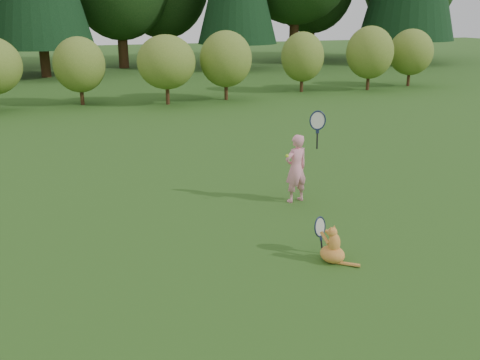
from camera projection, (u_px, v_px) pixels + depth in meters
name	position (u px, v px, depth m)	size (l,w,h in m)	color
ground	(246.00, 239.00, 8.21)	(100.00, 100.00, 0.00)	#224E15
shrub_row	(117.00, 67.00, 19.38)	(28.00, 3.00, 2.80)	#4F6C21
child	(297.00, 167.00, 9.65)	(0.72, 0.42, 1.89)	pink
cat	(332.00, 243.00, 7.43)	(0.51, 0.74, 0.72)	#BD5D24
tennis_ball	(287.00, 156.00, 9.36)	(0.06, 0.06, 0.06)	#BFE11A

